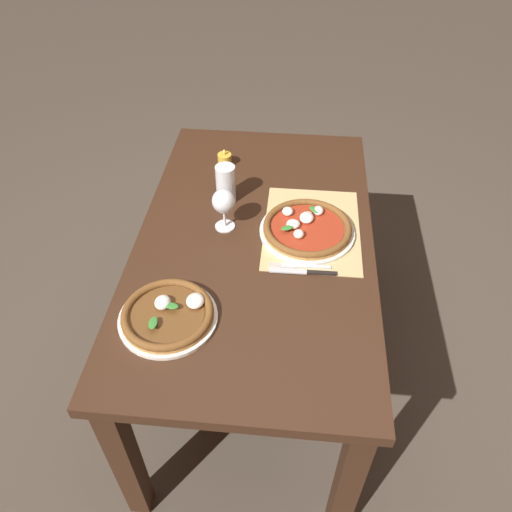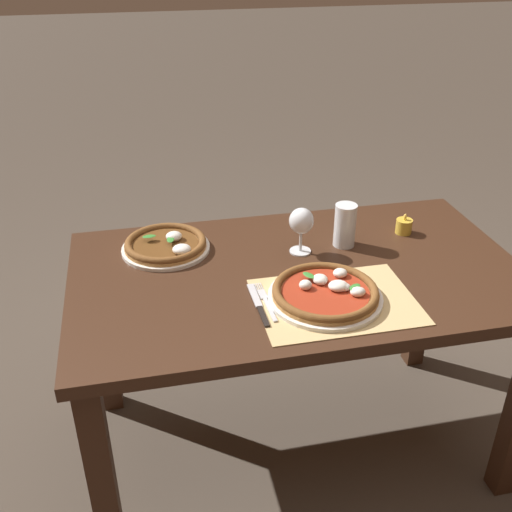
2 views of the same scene
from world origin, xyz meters
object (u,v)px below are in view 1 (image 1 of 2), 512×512
(knife, at_px, (303,272))
(votive_candle, at_px, (225,160))
(pizza_far, at_px, (168,314))
(pizza_near, at_px, (307,228))
(pint_glass, at_px, (226,185))
(fork, at_px, (299,266))
(wine_glass, at_px, (224,203))

(knife, xyz_separation_m, votive_candle, (0.59, 0.33, 0.02))
(pizza_far, bearing_deg, knife, -59.53)
(pizza_near, relative_size, votive_candle, 4.55)
(knife, relative_size, votive_candle, 2.99)
(pizza_near, relative_size, pint_glass, 2.26)
(pizza_far, xyz_separation_m, fork, (0.25, -0.37, -0.01))
(wine_glass, bearing_deg, votive_candle, 8.17)
(pizza_near, bearing_deg, pizza_far, 137.13)
(fork, relative_size, votive_candle, 2.78)
(pint_glass, relative_size, fork, 0.72)
(pizza_near, relative_size, wine_glass, 2.11)
(pint_glass, xyz_separation_m, knife, (-0.36, -0.29, -0.06))
(wine_glass, bearing_deg, pint_glass, 6.04)
(pizza_far, relative_size, votive_candle, 4.00)
(pizza_near, height_order, wine_glass, wine_glass)
(pizza_far, relative_size, fork, 1.44)
(wine_glass, height_order, knife, wine_glass)
(pizza_near, distance_m, votive_candle, 0.52)
(knife, distance_m, votive_candle, 0.68)
(fork, bearing_deg, pizza_far, 123.88)
(wine_glass, bearing_deg, pizza_near, -91.34)
(pint_glass, distance_m, votive_candle, 0.24)
(wine_glass, xyz_separation_m, knife, (-0.20, -0.28, -0.10))
(fork, bearing_deg, votive_candle, 29.75)
(pint_glass, height_order, votive_candle, pint_glass)
(pizza_far, distance_m, wine_glass, 0.45)
(pizza_near, distance_m, pizza_far, 0.57)
(knife, bearing_deg, votive_candle, 29.55)
(pizza_near, height_order, votive_candle, votive_candle)
(pizza_far, distance_m, pint_glass, 0.59)
(wine_glass, distance_m, knife, 0.36)
(pizza_far, xyz_separation_m, pint_glass, (0.58, -0.09, 0.05))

